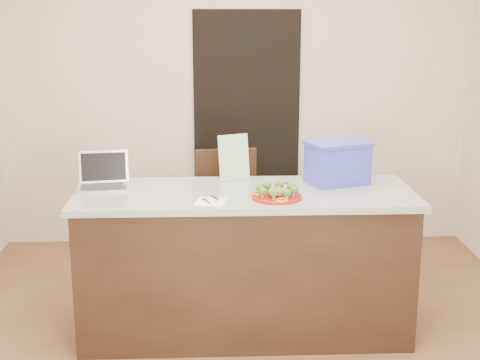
{
  "coord_description": "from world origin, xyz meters",
  "views": [
    {
      "loc": [
        -0.19,
        -3.67,
        1.98
      ],
      "look_at": [
        -0.03,
        0.2,
        1.0
      ],
      "focal_mm": 50.0,
      "sensor_mm": 36.0,
      "label": 1
    }
  ],
  "objects_px": {
    "plate": "(277,196)",
    "chair": "(227,210)",
    "blue_box": "(337,162)",
    "laptop": "(103,177)",
    "island": "(245,262)",
    "yogurt_bottle": "(286,189)",
    "napkin": "(211,202)"
  },
  "relations": [
    {
      "from": "plate",
      "to": "chair",
      "type": "bearing_deg",
      "value": 106.65
    },
    {
      "from": "plate",
      "to": "laptop",
      "type": "xyz_separation_m",
      "value": [
        -1.06,
        0.32,
        0.05
      ]
    },
    {
      "from": "blue_box",
      "to": "chair",
      "type": "bearing_deg",
      "value": 119.41
    },
    {
      "from": "island",
      "to": "chair",
      "type": "xyz_separation_m",
      "value": [
        -0.1,
        0.75,
        0.11
      ]
    },
    {
      "from": "yogurt_bottle",
      "to": "blue_box",
      "type": "relative_size",
      "value": 0.16
    },
    {
      "from": "island",
      "to": "laptop",
      "type": "relative_size",
      "value": 6.23
    },
    {
      "from": "napkin",
      "to": "laptop",
      "type": "xyz_separation_m",
      "value": [
        -0.67,
        0.38,
        0.05
      ]
    },
    {
      "from": "blue_box",
      "to": "plate",
      "type": "bearing_deg",
      "value": -161.36
    },
    {
      "from": "island",
      "to": "yogurt_bottle",
      "type": "bearing_deg",
      "value": -18.76
    },
    {
      "from": "yogurt_bottle",
      "to": "laptop",
      "type": "relative_size",
      "value": 0.22
    },
    {
      "from": "island",
      "to": "plate",
      "type": "height_order",
      "value": "plate"
    },
    {
      "from": "blue_box",
      "to": "chair",
      "type": "height_order",
      "value": "blue_box"
    },
    {
      "from": "laptop",
      "to": "chair",
      "type": "bearing_deg",
      "value": 29.28
    },
    {
      "from": "island",
      "to": "chair",
      "type": "distance_m",
      "value": 0.76
    },
    {
      "from": "laptop",
      "to": "island",
      "type": "bearing_deg",
      "value": -17.85
    },
    {
      "from": "plate",
      "to": "chair",
      "type": "height_order",
      "value": "chair"
    },
    {
      "from": "napkin",
      "to": "blue_box",
      "type": "xyz_separation_m",
      "value": [
        0.8,
        0.4,
        0.13
      ]
    },
    {
      "from": "plate",
      "to": "laptop",
      "type": "bearing_deg",
      "value": 163.29
    },
    {
      "from": "island",
      "to": "plate",
      "type": "distance_m",
      "value": 0.53
    },
    {
      "from": "plate",
      "to": "yogurt_bottle",
      "type": "bearing_deg",
      "value": 53.19
    },
    {
      "from": "island",
      "to": "blue_box",
      "type": "xyz_separation_m",
      "value": [
        0.59,
        0.17,
        0.59
      ]
    },
    {
      "from": "chair",
      "to": "blue_box",
      "type": "bearing_deg",
      "value": -46.6
    },
    {
      "from": "chair",
      "to": "island",
      "type": "bearing_deg",
      "value": -89.3
    },
    {
      "from": "yogurt_bottle",
      "to": "island",
      "type": "bearing_deg",
      "value": 161.24
    },
    {
      "from": "plate",
      "to": "blue_box",
      "type": "distance_m",
      "value": 0.55
    },
    {
      "from": "laptop",
      "to": "chair",
      "type": "distance_m",
      "value": 1.07
    },
    {
      "from": "blue_box",
      "to": "napkin",
      "type": "bearing_deg",
      "value": -173.95
    },
    {
      "from": "napkin",
      "to": "blue_box",
      "type": "distance_m",
      "value": 0.91
    },
    {
      "from": "island",
      "to": "laptop",
      "type": "height_order",
      "value": "laptop"
    },
    {
      "from": "napkin",
      "to": "yogurt_bottle",
      "type": "distance_m",
      "value": 0.48
    },
    {
      "from": "napkin",
      "to": "chair",
      "type": "distance_m",
      "value": 1.05
    },
    {
      "from": "napkin",
      "to": "plate",
      "type": "bearing_deg",
      "value": 9.28
    }
  ]
}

